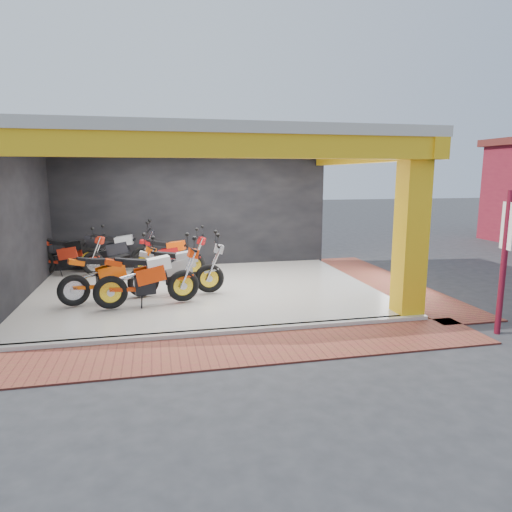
{
  "coord_description": "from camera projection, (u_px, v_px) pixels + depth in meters",
  "views": [
    {
      "loc": [
        -1.14,
        -8.73,
        2.83
      ],
      "look_at": [
        1.2,
        1.76,
        0.9
      ],
      "focal_mm": 32.0,
      "sensor_mm": 36.0,
      "label": 1
    }
  ],
  "objects": [
    {
      "name": "ground",
      "position": [
        217.0,
        318.0,
        9.13
      ],
      "size": [
        80.0,
        80.0,
        0.0
      ],
      "primitive_type": "plane",
      "color": "#2D2D30",
      "rests_on": "ground"
    },
    {
      "name": "back_wall",
      "position": [
        193.0,
        211.0,
        13.72
      ],
      "size": [
        8.2,
        0.2,
        3.5
      ],
      "primitive_type": "cube",
      "color": "black",
      "rests_on": "ground"
    },
    {
      "name": "showroom_floor",
      "position": [
        206.0,
        291.0,
        11.04
      ],
      "size": [
        8.0,
        6.0,
        0.1
      ],
      "primitive_type": "cube",
      "color": "silver",
      "rests_on": "ground"
    },
    {
      "name": "moto_hero",
      "position": [
        183.0,
        270.0,
        9.73
      ],
      "size": [
        2.42,
        1.23,
        1.41
      ],
      "primitive_type": null,
      "rotation": [
        0.0,
        0.0,
        0.17
      ],
      "color": "red",
      "rests_on": "showroom_floor"
    },
    {
      "name": "paver_right",
      "position": [
        386.0,
        282.0,
        12.07
      ],
      "size": [
        1.4,
        7.0,
        0.03
      ],
      "primitive_type": "cube",
      "color": "brown",
      "rests_on": "ground"
    },
    {
      "name": "corner_column",
      "position": [
        411.0,
        230.0,
        8.9
      ],
      "size": [
        0.5,
        0.5,
        3.5
      ],
      "primitive_type": "cube",
      "color": "yellow",
      "rests_on": "ground"
    },
    {
      "name": "left_wall",
      "position": [
        15.0,
        225.0,
        9.86
      ],
      "size": [
        0.2,
        6.2,
        3.5
      ],
      "primitive_type": "cube",
      "color": "black",
      "rests_on": "ground"
    },
    {
      "name": "floor_kerb",
      "position": [
        224.0,
        332.0,
        8.14
      ],
      "size": [
        8.0,
        0.2,
        0.1
      ],
      "primitive_type": "cube",
      "color": "silver",
      "rests_on": "ground"
    },
    {
      "name": "paver_front",
      "position": [
        232.0,
        350.0,
        7.4
      ],
      "size": [
        9.0,
        1.4,
        0.03
      ],
      "primitive_type": "cube",
      "color": "brown",
      "rests_on": "ground"
    },
    {
      "name": "moto_row_a",
      "position": [
        209.0,
        264.0,
        10.45
      ],
      "size": [
        2.3,
        0.94,
        1.39
      ],
      "primitive_type": null,
      "rotation": [
        0.0,
        0.0,
        -0.05
      ],
      "color": "#A3A5AA",
      "rests_on": "showroom_floor"
    },
    {
      "name": "showroom_ceiling",
      "position": [
        203.0,
        140.0,
        10.41
      ],
      "size": [
        8.4,
        6.4,
        0.2
      ],
      "primitive_type": "cube",
      "color": "beige",
      "rests_on": "corner_column"
    },
    {
      "name": "header_beam_front",
      "position": [
        222.0,
        146.0,
        7.59
      ],
      "size": [
        8.4,
        0.3,
        0.4
      ],
      "primitive_type": "cube",
      "color": "yellow",
      "rests_on": "corner_column"
    },
    {
      "name": "header_beam_right",
      "position": [
        364.0,
        155.0,
        11.32
      ],
      "size": [
        0.3,
        6.4,
        0.4
      ],
      "primitive_type": "cube",
      "color": "yellow",
      "rests_on": "corner_column"
    },
    {
      "name": "moto_row_b",
      "position": [
        142.0,
        268.0,
        10.13
      ],
      "size": [
        2.37,
        1.51,
        1.36
      ],
      "primitive_type": null,
      "rotation": [
        0.0,
        0.0,
        0.33
      ],
      "color": "#EF550A",
      "rests_on": "showroom_floor"
    },
    {
      "name": "moto_row_c",
      "position": [
        194.0,
        253.0,
        12.17
      ],
      "size": [
        2.3,
        1.48,
        1.32
      ],
      "primitive_type": null,
      "rotation": [
        0.0,
        0.0,
        -0.35
      ],
      "color": "#AD1214",
      "rests_on": "showroom_floor"
    },
    {
      "name": "moto_row_d",
      "position": [
        93.0,
        252.0,
        12.24
      ],
      "size": [
        2.32,
        1.47,
        1.33
      ],
      "primitive_type": null,
      "rotation": [
        0.0,
        0.0,
        -0.33
      ],
      "color": "red",
      "rests_on": "showroom_floor"
    },
    {
      "name": "signpost",
      "position": [
        504.0,
        257.0,
        7.97
      ],
      "size": [
        0.1,
        0.36,
        2.57
      ],
      "rotation": [
        0.0,
        0.0,
        -0.19
      ],
      "color": "#5B0D1D",
      "rests_on": "ground"
    },
    {
      "name": "moto_row_e",
      "position": [
        143.0,
        247.0,
        12.93
      ],
      "size": [
        2.37,
        1.06,
        1.4
      ],
      "primitive_type": null,
      "rotation": [
        0.0,
        0.0,
        -0.09
      ],
      "color": "black",
      "rests_on": "showroom_floor"
    }
  ]
}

